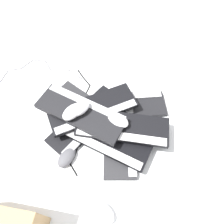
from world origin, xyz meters
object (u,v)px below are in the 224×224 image
keyboard_7 (81,112)px  mouse_0 (67,157)px  keyboard_0 (87,120)px  keyboard_6 (122,127)px  keyboard_2 (124,106)px  mouse_3 (119,120)px  keyboard_3 (105,139)px  mouse_2 (73,112)px  keyboard_4 (88,112)px  keyboard_5 (93,109)px  mouse_1 (79,109)px  keyboard_1 (120,135)px  mouse_4 (103,212)px

keyboard_7 → mouse_0: keyboard_7 is taller
keyboard_0 → keyboard_6: bearing=163.4°
keyboard_2 → keyboard_0: bearing=28.9°
keyboard_0 → mouse_3: bearing=167.8°
mouse_3 → keyboard_7: bearing=-158.7°
keyboard_3 → mouse_2: (0.16, -0.08, 0.10)m
keyboard_4 → keyboard_5: 0.04m
keyboard_2 → mouse_3: mouse_3 is taller
keyboard_4 → mouse_2: 0.13m
mouse_3 → mouse_1: bearing=-158.2°
keyboard_2 → keyboard_5: size_ratio=1.00×
keyboard_2 → keyboard_1: bearing=86.8°
mouse_4 → keyboard_4: bearing=142.8°
keyboard_2 → keyboard_5: 0.18m
keyboard_1 → mouse_1: mouse_1 is taller
keyboard_3 → mouse_4: bearing=94.6°
keyboard_3 → keyboard_5: bearing=-61.2°
keyboard_6 → mouse_3: size_ratio=4.07×
keyboard_1 → keyboard_6: bearing=-122.9°
keyboard_0 → keyboard_7: size_ratio=0.96×
keyboard_4 → keyboard_6: size_ratio=1.01×
mouse_2 → mouse_0: bearing=-146.7°
keyboard_2 → keyboard_4: bearing=22.3°
keyboard_7 → mouse_1: (0.00, 0.00, 0.04)m
keyboard_3 → keyboard_7: keyboard_7 is taller
keyboard_6 → mouse_1: 0.22m
keyboard_4 → mouse_2: size_ratio=4.10×
keyboard_7 → mouse_2: size_ratio=4.22×
keyboard_1 → keyboard_4: bearing=-30.0°
keyboard_2 → keyboard_5: keyboard_5 is taller
keyboard_3 → keyboard_6: (-0.08, -0.05, 0.03)m
keyboard_4 → mouse_3: size_ratio=4.10×
keyboard_2 → keyboard_4: keyboard_4 is taller
keyboard_4 → mouse_4: (-0.13, 0.46, -0.02)m
keyboard_4 → keyboard_2: bearing=-157.7°
keyboard_0 → mouse_2: 0.14m
mouse_3 → mouse_4: mouse_3 is taller
keyboard_0 → mouse_3: (-0.17, 0.04, 0.10)m
keyboard_5 → keyboard_7: size_ratio=0.99×
mouse_2 → mouse_4: bearing=-117.6°
mouse_4 → keyboard_5: bearing=139.7°
mouse_1 → keyboard_2: bearing=-16.7°
keyboard_7 → mouse_4: keyboard_7 is taller
keyboard_4 → mouse_1: (0.03, 0.04, 0.10)m
keyboard_6 → keyboard_7: (0.21, -0.05, 0.03)m
mouse_0 → mouse_2: 0.22m
keyboard_1 → mouse_4: size_ratio=4.11×
keyboard_1 → keyboard_3: bearing=30.1°
keyboard_3 → keyboard_4: 0.17m
mouse_2 → mouse_3: bearing=-54.5°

